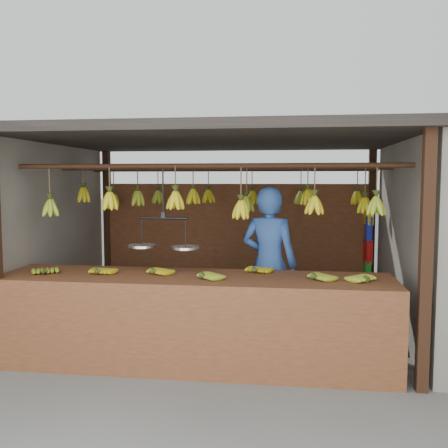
# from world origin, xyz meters

# --- Properties ---
(ground) EXTENTS (80.00, 80.00, 0.00)m
(ground) POSITION_xyz_m (0.00, 0.00, 0.00)
(ground) COLOR #5B5B57
(stall) EXTENTS (4.30, 3.30, 2.40)m
(stall) POSITION_xyz_m (0.00, 0.33, 1.97)
(stall) COLOR black
(stall) RESTS_ON ground
(counter) EXTENTS (3.95, 0.90, 0.96)m
(counter) POSITION_xyz_m (-0.11, -1.24, 0.72)
(counter) COLOR brown
(counter) RESTS_ON ground
(hanging_bananas) EXTENTS (3.61, 2.21, 0.39)m
(hanging_bananas) POSITION_xyz_m (-0.00, -0.01, 1.61)
(hanging_bananas) COLOR #92A523
(hanging_bananas) RESTS_ON ground
(balance_scale) EXTENTS (0.76, 0.34, 0.84)m
(balance_scale) POSITION_xyz_m (-0.45, -1.00, 1.22)
(balance_scale) COLOR black
(balance_scale) RESTS_ON ground
(vendor) EXTENTS (0.74, 0.59, 1.79)m
(vendor) POSITION_xyz_m (0.60, -0.26, 0.89)
(vendor) COLOR #3359A5
(vendor) RESTS_ON ground
(bag_bundles) EXTENTS (0.08, 0.26, 1.20)m
(bag_bundles) POSITION_xyz_m (1.94, 1.35, 0.98)
(bag_bundles) COLOR yellow
(bag_bundles) RESTS_ON ground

